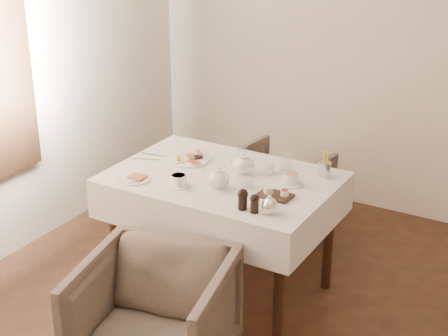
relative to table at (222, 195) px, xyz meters
name	(u,v)px	position (x,y,z in m)	size (l,w,h in m)	color
table	(222,195)	(0.00, 0.00, 0.00)	(1.28, 0.88, 0.75)	black
armchair_near	(155,321)	(0.12, -0.86, -0.31)	(0.70, 0.72, 0.65)	#4C4538
armchair_far	(275,192)	(-0.08, 0.86, -0.34)	(0.63, 0.65, 0.59)	#4C4538
breakfast_plate	(189,158)	(-0.30, 0.11, 0.13)	(0.28, 0.28, 0.03)	white
side_plate	(133,179)	(-0.41, -0.30, 0.12)	(0.19, 0.18, 0.02)	white
teapot_centre	(243,163)	(0.09, 0.09, 0.18)	(0.17, 0.13, 0.14)	white
teapot_front	(219,177)	(0.07, -0.15, 0.18)	(0.16, 0.13, 0.13)	white
creamer	(269,167)	(0.21, 0.17, 0.15)	(0.06, 0.06, 0.07)	white
teacup_near	(179,181)	(-0.14, -0.24, 0.15)	(0.14, 0.14, 0.07)	white
teacup_far	(292,179)	(0.39, 0.10, 0.15)	(0.14, 0.14, 0.07)	white
glass_left	(242,154)	(-0.01, 0.26, 0.16)	(0.06, 0.06, 0.09)	silver
glass_mid	(247,179)	(0.19, -0.05, 0.16)	(0.07, 0.07, 0.09)	silver
glass_right	(286,162)	(0.27, 0.27, 0.16)	(0.07, 0.07, 0.10)	silver
condiment_board	(275,194)	(0.39, -0.10, 0.13)	(0.19, 0.13, 0.05)	black
pepper_mill_left	(243,199)	(0.31, -0.32, 0.17)	(0.06, 0.06, 0.12)	black
pepper_mill_right	(255,203)	(0.38, -0.32, 0.17)	(0.05, 0.05, 0.10)	black
silver_pot	(270,204)	(0.45, -0.30, 0.17)	(0.10, 0.08, 0.11)	white
fries_cup	(325,166)	(0.51, 0.30, 0.18)	(0.07, 0.07, 0.15)	silver
cutlery_fork	(155,155)	(-0.53, 0.07, 0.12)	(0.01, 0.19, 0.00)	silver
cutlery_knife	(145,159)	(-0.54, -0.02, 0.12)	(0.01, 0.18, 0.00)	silver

